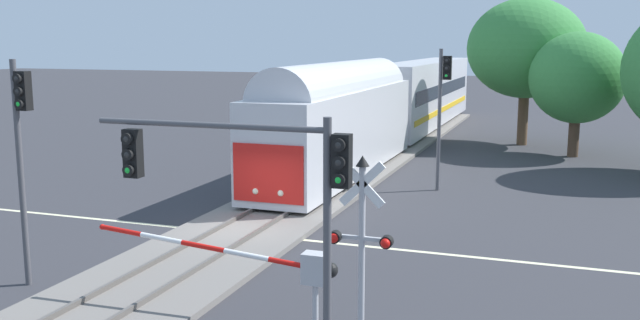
# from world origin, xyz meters

# --- Properties ---
(ground_plane) EXTENTS (220.00, 220.00, 0.00)m
(ground_plane) POSITION_xyz_m (0.00, 0.00, 0.00)
(ground_plane) COLOR #333338
(road_centre_stripe) EXTENTS (44.00, 0.20, 0.01)m
(road_centre_stripe) POSITION_xyz_m (0.00, 0.00, 0.00)
(road_centre_stripe) COLOR beige
(road_centre_stripe) RESTS_ON ground
(railway_track) EXTENTS (4.40, 80.00, 0.32)m
(railway_track) POSITION_xyz_m (0.00, 0.00, 0.10)
(railway_track) COLOR slate
(railway_track) RESTS_ON ground
(commuter_train) EXTENTS (3.04, 40.42, 5.16)m
(commuter_train) POSITION_xyz_m (0.00, 20.87, 2.78)
(commuter_train) COLOR silver
(commuter_train) RESTS_ON railway_track
(crossing_gate_near) EXTENTS (6.22, 0.40, 1.96)m
(crossing_gate_near) POSITION_xyz_m (4.28, -6.64, 1.45)
(crossing_gate_near) COLOR #B7B7BC
(crossing_gate_near) RESTS_ON ground
(crossing_signal_mast) EXTENTS (1.36, 0.44, 4.16)m
(crossing_signal_mast) POSITION_xyz_m (6.26, -7.32, 2.54)
(crossing_signal_mast) COLOR #B2B2B7
(crossing_signal_mast) RESTS_ON ground
(traffic_signal_median) EXTENTS (0.53, 0.38, 5.99)m
(traffic_signal_median) POSITION_xyz_m (-3.11, -6.44, 4.00)
(traffic_signal_median) COLOR #4C4C51
(traffic_signal_median) RESTS_ON ground
(traffic_signal_near_right) EXTENTS (5.41, 0.38, 5.07)m
(traffic_signal_near_right) POSITION_xyz_m (4.48, -8.65, 3.84)
(traffic_signal_near_right) COLOR #4C4C51
(traffic_signal_near_right) RESTS_ON ground
(traffic_signal_far_side) EXTENTS (0.53, 0.38, 6.10)m
(traffic_signal_far_side) POSITION_xyz_m (5.06, 9.15, 4.07)
(traffic_signal_far_side) COLOR #4C4C51
(traffic_signal_far_side) RESTS_ON ground
(oak_far_right) EXTENTS (5.19, 5.19, 6.93)m
(oak_far_right) POSITION_xyz_m (10.50, 20.62, 4.39)
(oak_far_right) COLOR #4C3828
(oak_far_right) RESTS_ON ground
(elm_centre_background) EXTENTS (7.14, 7.14, 9.01)m
(elm_centre_background) POSITION_xyz_m (7.50, 24.35, 5.95)
(elm_centre_background) COLOR brown
(elm_centre_background) RESTS_ON ground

